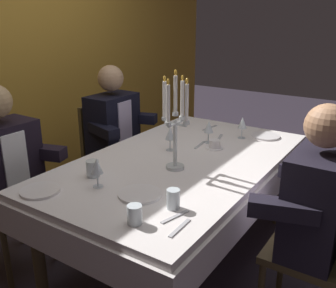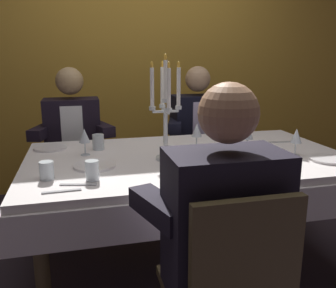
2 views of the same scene
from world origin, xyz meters
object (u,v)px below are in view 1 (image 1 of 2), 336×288
object	(u,v)px
coffee_cup_0	(215,145)
seated_diner_1	(317,203)
wine_glass_3	(209,127)
water_tumbler_0	(93,169)
dining_table	(180,176)
dinner_plate_0	(140,194)
dinner_plate_2	(40,191)
seated_diner_2	(112,126)
dinner_plate_1	(265,136)
water_tumbler_2	(173,199)
candelabra	(175,123)
wine_glass_0	(170,134)
wine_glass_1	(97,167)
seated_diner_0	(3,164)
wine_glass_2	(242,123)
water_tumbler_1	(135,215)

from	to	relation	value
coffee_cup_0	seated_diner_1	bearing A→B (deg)	-118.89
wine_glass_3	water_tumbler_0	size ratio (longest dim) A/B	1.68
dining_table	water_tumbler_0	world-z (taller)	water_tumbler_0
dinner_plate_0	coffee_cup_0	world-z (taller)	coffee_cup_0
dinner_plate_2	seated_diner_2	world-z (taller)	seated_diner_2
dinner_plate_1	dinner_plate_2	distance (m)	1.70
water_tumbler_2	dinner_plate_1	bearing A→B (deg)	0.82
candelabra	dinner_plate_2	xyz separation A→B (m)	(-0.66, 0.42, -0.28)
candelabra	dinner_plate_2	bearing A→B (deg)	147.62
candelabra	water_tumbler_2	distance (m)	0.55
dinner_plate_0	water_tumbler_0	world-z (taller)	water_tumbler_0
wine_glass_0	coffee_cup_0	distance (m)	0.32
wine_glass_1	wine_glass_3	size ratio (longest dim) A/B	1.00
dining_table	dinner_plate_1	distance (m)	0.82
dinner_plate_0	seated_diner_2	world-z (taller)	seated_diner_2
dinner_plate_2	wine_glass_0	size ratio (longest dim) A/B	1.28
seated_diner_0	seated_diner_2	world-z (taller)	same
candelabra	wine_glass_2	world-z (taller)	candelabra
seated_diner_0	seated_diner_2	distance (m)	1.03
dinner_plate_0	water_tumbler_2	bearing A→B (deg)	-95.14
wine_glass_3	seated_diner_1	world-z (taller)	seated_diner_1
wine_glass_1	wine_glass_2	xyz separation A→B (m)	(1.22, -0.31, -0.00)
wine_glass_1	dining_table	bearing A→B (deg)	-14.13
dining_table	dinner_plate_0	xyz separation A→B (m)	(-0.56, -0.10, 0.13)
dinner_plate_1	seated_diner_1	size ratio (longest dim) A/B	0.17
dinner_plate_0	wine_glass_2	xyz separation A→B (m)	(1.18, -0.06, 0.11)
wine_glass_3	seated_diner_2	distance (m)	0.89
dining_table	wine_glass_0	bearing A→B (deg)	55.14
seated_diner_0	seated_diner_2	xyz separation A→B (m)	(1.03, 0.00, 0.00)
water_tumbler_2	coffee_cup_0	bearing A→B (deg)	14.36
dinner_plate_1	seated_diner_2	size ratio (longest dim) A/B	0.17
dinner_plate_1	dinner_plate_2	size ratio (longest dim) A/B	1.02
wine_glass_0	water_tumbler_2	distance (m)	0.82
dining_table	coffee_cup_0	xyz separation A→B (m)	(0.31, -0.09, 0.15)
wine_glass_0	water_tumbler_0	world-z (taller)	wine_glass_0
wine_glass_0	water_tumbler_1	size ratio (longest dim) A/B	1.84
water_tumbler_2	water_tumbler_1	bearing A→B (deg)	162.60
wine_glass_0	seated_diner_1	distance (m)	1.06
wine_glass_2	candelabra	bearing A→B (deg)	172.62
dinner_plate_0	seated_diner_0	world-z (taller)	seated_diner_0
water_tumbler_1	water_tumbler_2	world-z (taller)	water_tumbler_2
seated_diner_2	seated_diner_1	bearing A→B (deg)	-105.17
wine_glass_1	candelabra	bearing A→B (deg)	-25.16
dinner_plate_1	wine_glass_0	world-z (taller)	wine_glass_0
dining_table	seated_diner_1	world-z (taller)	seated_diner_1
dinner_plate_1	water_tumbler_2	size ratio (longest dim) A/B	2.18
dinner_plate_0	water_tumbler_0	distance (m)	0.38
wine_glass_0	seated_diner_2	world-z (taller)	seated_diner_2
candelabra	coffee_cup_0	xyz separation A→B (m)	(0.46, -0.03, -0.26)
wine_glass_1	coffee_cup_0	world-z (taller)	wine_glass_1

